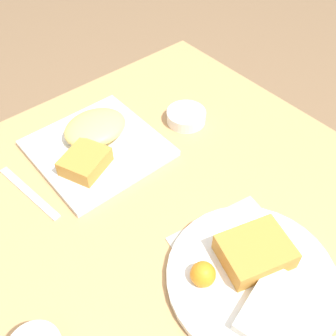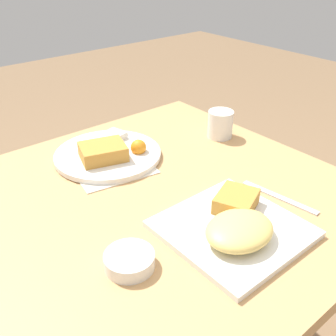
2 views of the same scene
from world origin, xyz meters
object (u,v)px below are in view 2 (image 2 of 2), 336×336
Objects in this scene: butter_knife at (279,197)px; coffee_mug at (220,124)px; plate_square_near at (235,225)px; plate_oval_far at (108,152)px; sauce_ramekin at (129,260)px.

butter_knife is 2.34× the size of coffee_mug.
plate_square_near reaches higher than butter_knife.
plate_oval_far is 0.47m from butter_knife.
butter_knife is at bearing 6.65° from plate_square_near.
plate_square_near is 1.38× the size of butter_knife.
plate_oval_far is 3.56× the size of coffee_mug.
coffee_mug is at bearing -30.10° from butter_knife.
plate_oval_far is 0.43m from sauce_ramekin.
plate_oval_far reaches higher than sauce_ramekin.
plate_square_near reaches higher than sauce_ramekin.
coffee_mug is (0.13, 0.32, 0.04)m from butter_knife.
plate_square_near is 0.47m from coffee_mug.
sauce_ramekin is at bearing -152.17° from coffee_mug.
coffee_mug is at bearing 47.71° from plate_square_near.
sauce_ramekin is (-0.22, 0.06, -0.01)m from plate_square_near.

